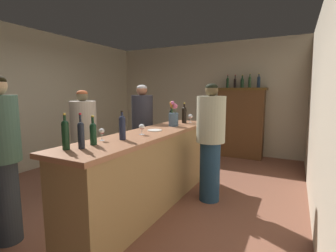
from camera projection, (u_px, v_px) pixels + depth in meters
floor at (122, 198)px, 3.63m from camera, size 8.95×8.95×0.00m
wall_back at (203, 98)px, 6.52m from camera, size 5.01×0.12×2.78m
wall_left at (13, 101)px, 4.59m from camera, size 0.12×7.00×2.78m
wall_right at (332, 109)px, 2.30m from camera, size 0.12×7.00×2.78m
bar_counter at (150, 169)px, 3.32m from camera, size 0.65×2.92×1.03m
display_cabinet at (240, 121)px, 5.84m from camera, size 1.12×0.44×1.65m
wine_bottle_merlot at (184, 114)px, 4.17m from camera, size 0.08×0.08×0.35m
wine_bottle_chardonnay at (81, 134)px, 2.28m from camera, size 0.06×0.06×0.33m
wine_bottle_rose at (65, 133)px, 2.23m from camera, size 0.07×0.07×0.33m
wine_bottle_pinot at (171, 115)px, 4.12m from camera, size 0.06×0.06×0.32m
wine_bottle_malbec at (93, 132)px, 2.44m from camera, size 0.07×0.07×0.29m
wine_bottle_syrah at (122, 126)px, 2.71m from camera, size 0.07×0.07×0.32m
wine_glass_front at (142, 127)px, 3.03m from camera, size 0.07×0.07×0.13m
wine_glass_mid at (190, 117)px, 4.25m from camera, size 0.08×0.08×0.14m
wine_glass_rear at (102, 132)px, 2.66m from camera, size 0.06×0.06×0.13m
flower_arrangement at (174, 116)px, 3.78m from camera, size 0.15×0.15×0.39m
cheese_plate at (155, 130)px, 3.35m from camera, size 0.20×0.20×0.01m
display_bottle_left at (228, 82)px, 5.87m from camera, size 0.06×0.06×0.31m
display_bottle_midleft at (235, 82)px, 5.79m from camera, size 0.06×0.06×0.30m
display_bottle_center at (242, 82)px, 5.71m from camera, size 0.08×0.08×0.30m
display_bottle_midright at (250, 81)px, 5.63m from camera, size 0.06×0.06×0.33m
display_bottle_right at (259, 81)px, 5.54m from camera, size 0.07×0.07×0.32m
patron_redhead at (143, 128)px, 4.37m from camera, size 0.37×0.37×1.67m
patron_in_navy at (84, 137)px, 3.80m from camera, size 0.39×0.39×1.58m
patron_tall at (2, 153)px, 2.45m from camera, size 0.35×0.35×1.71m
bartender at (210, 139)px, 3.44m from camera, size 0.40×0.40×1.66m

